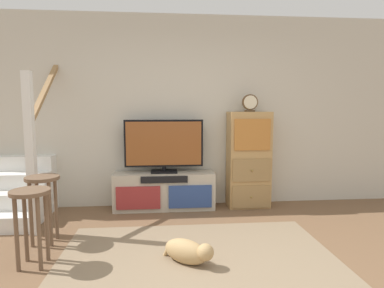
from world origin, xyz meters
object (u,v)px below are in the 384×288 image
(bar_stool_far, at_px, (43,194))
(dog, at_px, (188,251))
(media_console, at_px, (164,191))
(side_cabinet, at_px, (249,160))
(bar_stool_near, at_px, (31,210))
(desk_clock, at_px, (250,103))
(television, at_px, (164,145))

(bar_stool_far, height_order, dog, bar_stool_far)
(media_console, bearing_deg, dog, -82.96)
(media_console, height_order, bar_stool_far, bar_stool_far)
(side_cabinet, xyz_separation_m, bar_stool_near, (-2.37, -1.56, -0.16))
(media_console, bearing_deg, desk_clock, -0.23)
(media_console, relative_size, bar_stool_near, 2.00)
(bar_stool_far, bearing_deg, bar_stool_near, -81.62)
(media_console, xyz_separation_m, television, (0.00, 0.02, 0.65))
(media_console, relative_size, dog, 2.93)
(side_cabinet, bearing_deg, television, 179.34)
(television, relative_size, desk_clock, 4.48)
(media_console, xyz_separation_m, desk_clock, (1.19, -0.00, 1.22))
(side_cabinet, distance_m, dog, 2.00)
(bar_stool_far, distance_m, dog, 1.63)
(media_console, relative_size, bar_stool_far, 1.96)
(dog, bearing_deg, television, 96.94)
(media_console, relative_size, television, 1.28)
(media_console, xyz_separation_m, bar_stool_far, (-1.26, -1.04, 0.27))
(side_cabinet, relative_size, desk_clock, 5.61)
(media_console, distance_m, desk_clock, 1.70)
(bar_stool_far, bearing_deg, media_console, 39.58)
(bar_stool_near, distance_m, bar_stool_far, 0.51)
(bar_stool_near, height_order, bar_stool_far, bar_stool_far)
(television, xyz_separation_m, bar_stool_far, (-1.26, -1.06, -0.37))
(bar_stool_near, bearing_deg, desk_clock, 32.99)
(bar_stool_near, bearing_deg, bar_stool_far, 98.38)
(media_console, bearing_deg, television, 90.00)
(media_console, xyz_separation_m, bar_stool_near, (-1.18, -1.55, 0.26))
(side_cabinet, xyz_separation_m, desk_clock, (-0.00, -0.01, 0.80))
(media_console, xyz_separation_m, dog, (0.20, -1.64, -0.14))
(bar_stool_far, bearing_deg, television, 40.22)
(dog, bearing_deg, bar_stool_near, 176.09)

